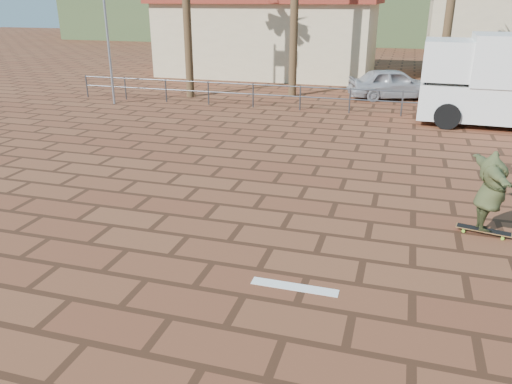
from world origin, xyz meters
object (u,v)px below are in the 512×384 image
skateboarder (491,191)px  car_white (479,83)px  longboard (484,230)px  car_silver (393,84)px

skateboarder → car_white: 14.85m
longboard → car_white: size_ratio=0.24×
skateboarder → car_silver: 14.10m
longboard → car_silver: (-2.28, 13.91, 0.60)m
longboard → car_silver: bearing=110.7°
skateboarder → car_silver: bearing=-0.5°
longboard → skateboarder: size_ratio=0.53×
skateboarder → longboard: bearing=87.3°
longboard → skateboarder: (0.00, 0.00, 0.81)m
longboard → car_white: bearing=96.0°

